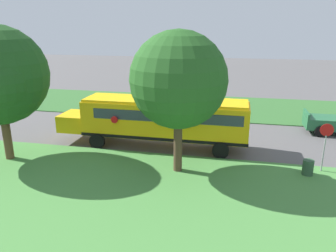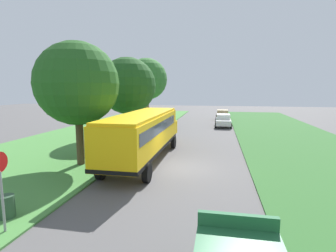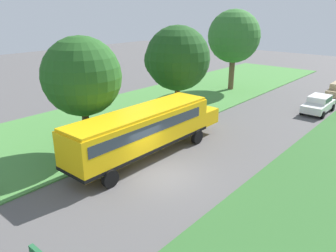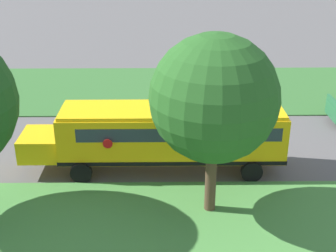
{
  "view_description": "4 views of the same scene",
  "coord_description": "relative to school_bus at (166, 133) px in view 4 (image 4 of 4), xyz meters",
  "views": [
    {
      "loc": [
        -22.25,
        -3.52,
        7.63
      ],
      "look_at": [
        -1.49,
        0.95,
        1.09
      ],
      "focal_mm": 35.0,
      "sensor_mm": 36.0,
      "label": 1
    },
    {
      "loc": [
        2.15,
        -15.07,
        4.69
      ],
      "look_at": [
        -1.69,
        4.86,
        1.82
      ],
      "focal_mm": 28.0,
      "sensor_mm": 36.0,
      "label": 2
    },
    {
      "loc": [
        10.99,
        -12.44,
        8.95
      ],
      "look_at": [
        -2.05,
        2.84,
        1.76
      ],
      "focal_mm": 35.0,
      "sensor_mm": 36.0,
      "label": 3
    },
    {
      "loc": [
        -22.64,
        1.34,
        11.21
      ],
      "look_at": [
        -1.4,
        1.09,
        1.76
      ],
      "focal_mm": 50.0,
      "sensor_mm": 36.0,
      "label": 4
    }
  ],
  "objects": [
    {
      "name": "oak_tree_beside_bus",
      "position": [
        -3.53,
        -1.84,
        3.11
      ],
      "size": [
        4.97,
        4.97,
        7.5
      ],
      "color": "#4C3826",
      "rests_on": "ground"
    },
    {
      "name": "grass_far_side",
      "position": [
        11.55,
        -1.21,
        -1.89
      ],
      "size": [
        10.0,
        80.0,
        0.07
      ],
      "primitive_type": "cube",
      "color": "#33662D",
      "rests_on": "ground"
    },
    {
      "name": "school_bus",
      "position": [
        0.0,
        0.0,
        0.0
      ],
      "size": [
        2.85,
        12.42,
        3.16
      ],
      "color": "yellow",
      "rests_on": "ground"
    },
    {
      "name": "ground_plane",
      "position": [
        2.55,
        -1.21,
        -1.92
      ],
      "size": [
        120.0,
        120.0,
        0.0
      ],
      "primitive_type": "plane",
      "color": "#565454"
    }
  ]
}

